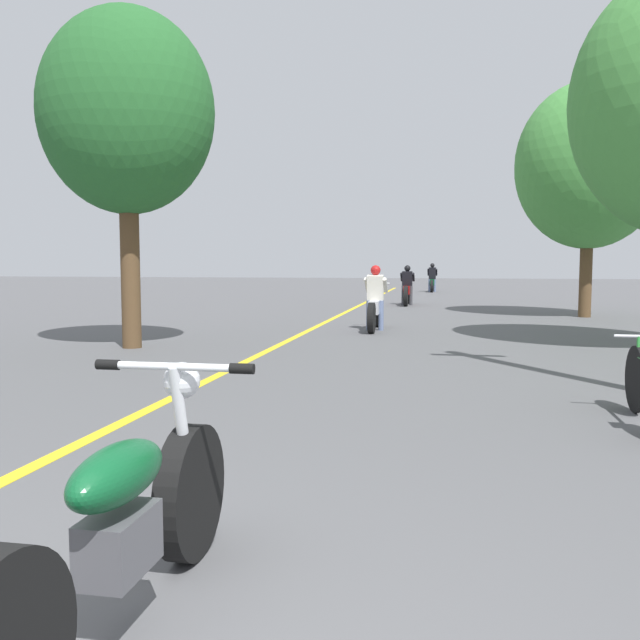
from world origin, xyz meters
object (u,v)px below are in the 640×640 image
Objects in this scene: roadside_tree_left at (127,113)px; motorcycle_rider_mid at (407,290)px; roadside_tree_right_far at (589,166)px; motorcycle_foreground at (123,527)px; motorcycle_rider_lead at (375,306)px; motorcycle_rider_far at (432,281)px.

roadside_tree_left reaches higher than motorcycle_rider_mid.
roadside_tree_right_far is 17.51m from motorcycle_foreground.
roadside_tree_right_far is 2.92× the size of motorcycle_rider_mid.
motorcycle_rider_mid is (-0.11, 20.67, 0.08)m from motorcycle_foreground.
motorcycle_rider_lead is (-0.28, 12.03, 0.09)m from motorcycle_foreground.
motorcycle_rider_mid is 1.08× the size of motorcycle_rider_far.
motorcycle_foreground is at bearing -90.92° from motorcycle_rider_far.
roadside_tree_left is (-8.83, -8.20, -0.05)m from roadside_tree_right_far.
motorcycle_rider_mid is at bearing -93.30° from motorcycle_rider_far.
motorcycle_foreground is 1.01× the size of motorcycle_rider_mid.
motorcycle_rider_mid is 10.56m from motorcycle_rider_far.
motorcycle_rider_lead is at bearing -138.88° from roadside_tree_right_far.
roadside_tree_right_far is 2.88× the size of motorcycle_foreground.
roadside_tree_left is 2.63× the size of motorcycle_foreground.
motorcycle_rider_far is at bearing 89.08° from motorcycle_foreground.
roadside_tree_left reaches higher than motorcycle_foreground.
roadside_tree_left is 2.72× the size of motorcycle_rider_lead.
motorcycle_rider_mid is (0.18, 8.64, -0.01)m from motorcycle_rider_lead.
roadside_tree_right_far is 2.98× the size of motorcycle_rider_lead.
motorcycle_rider_far reaches higher than motorcycle_foreground.
motorcycle_rider_lead is 19.19m from motorcycle_rider_far.
motorcycle_rider_lead is at bearing -91.18° from motorcycle_rider_mid.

